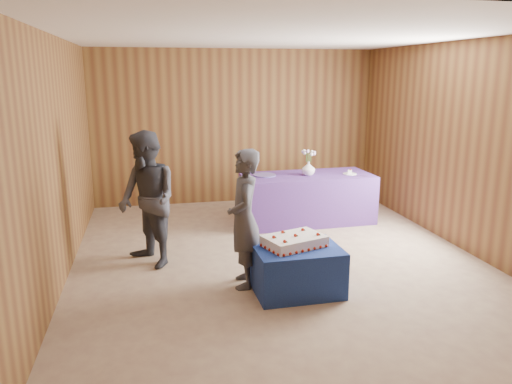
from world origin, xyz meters
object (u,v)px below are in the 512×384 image
object	(u,v)px
cake_table	(297,269)
vase	(308,168)
serving_table	(307,198)
guest_right	(148,200)
sheet_cake	(294,241)
guest_left	(244,219)

from	to	relation	value
cake_table	vase	distance (m)	2.66
serving_table	guest_right	size ratio (longest dim) A/B	1.22
vase	sheet_cake	bearing A→B (deg)	-111.06
sheet_cake	guest_right	size ratio (longest dim) A/B	0.46
serving_table	cake_table	bearing A→B (deg)	-111.78
cake_table	serving_table	size ratio (longest dim) A/B	0.45
vase	guest_right	distance (m)	2.76
serving_table	guest_right	distance (m)	2.81
sheet_cake	guest_left	bearing A→B (deg)	134.16
cake_table	guest_right	distance (m)	1.97
cake_table	vase	world-z (taller)	vase
guest_left	sheet_cake	bearing A→B (deg)	69.11
cake_table	guest_right	xyz separation A→B (m)	(-1.52, 1.11, 0.57)
cake_table	guest_right	bearing A→B (deg)	142.68
serving_table	vase	world-z (taller)	vase
cake_table	sheet_cake	world-z (taller)	sheet_cake
cake_table	vase	xyz separation A→B (m)	(0.90, 2.43, 0.61)
vase	guest_left	xyz separation A→B (m)	(-1.41, -2.14, -0.10)
vase	serving_table	bearing A→B (deg)	89.76
vase	guest_right	bearing A→B (deg)	-151.44
serving_table	guest_right	bearing A→B (deg)	-152.55
cake_table	vase	size ratio (longest dim) A/B	4.19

